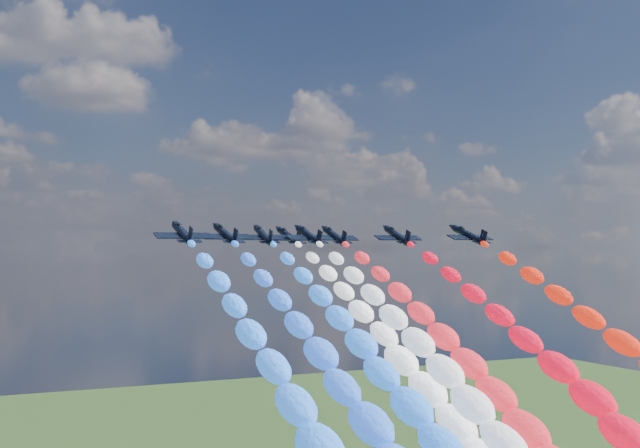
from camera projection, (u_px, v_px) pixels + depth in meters
name	position (u px, v px, depth m)	size (l,w,h in m)	color
jet_0	(183.00, 233.00, 133.25)	(9.28, 12.44, 2.74)	black
jet_1	(226.00, 234.00, 145.35)	(9.28, 12.44, 2.74)	black
trail_1	(355.00, 424.00, 100.54)	(5.85, 93.58, 50.17)	blue
jet_2	(263.00, 235.00, 156.14)	(9.28, 12.44, 2.74)	black
trail_2	(395.00, 407.00, 111.33)	(5.85, 93.58, 50.17)	#2872F7
jet_3	(309.00, 235.00, 158.23)	(9.28, 12.44, 2.74)	black
trail_3	(456.00, 404.00, 113.42)	(5.85, 93.58, 50.17)	white
jet_4	(289.00, 236.00, 169.46)	(9.28, 12.44, 2.74)	black
trail_4	(416.00, 390.00, 124.65)	(5.85, 93.58, 50.17)	white
jet_5	(334.00, 236.00, 165.58)	(9.28, 12.44, 2.74)	black
trail_5	(482.00, 395.00, 120.77)	(5.85, 93.58, 50.17)	red
jet_6	(397.00, 235.00, 162.05)	(9.28, 12.44, 2.74)	black
trail_6	(573.00, 399.00, 117.23)	(5.85, 93.58, 50.17)	red
jet_7	(468.00, 235.00, 157.57)	(9.28, 12.44, 2.74)	black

